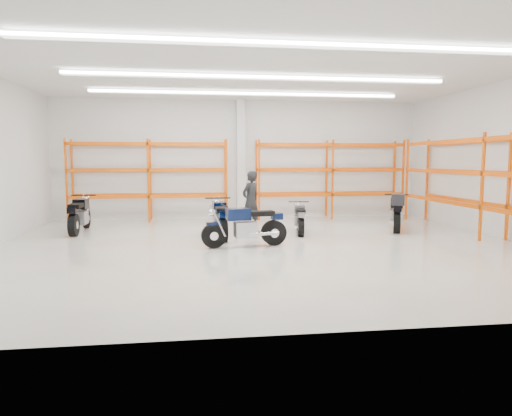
{
  "coord_description": "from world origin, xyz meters",
  "views": [
    {
      "loc": [
        -1.75,
        -11.58,
        2.26
      ],
      "look_at": [
        -0.13,
        0.5,
        0.96
      ],
      "focal_mm": 32.0,
      "sensor_mm": 36.0,
      "label": 1
    }
  ],
  "objects": [
    {
      "name": "ground",
      "position": [
        0.0,
        0.0,
        0.0
      ],
      "size": [
        14.0,
        14.0,
        0.0
      ],
      "primitive_type": "plane",
      "color": "beige",
      "rests_on": "ground"
    },
    {
      "name": "room_shell",
      "position": [
        0.0,
        0.03,
        3.28
      ],
      "size": [
        14.02,
        12.02,
        4.51
      ],
      "color": "white",
      "rests_on": "ground"
    },
    {
      "name": "motorcycle_back_b",
      "position": [
        -1.04,
        1.49,
        0.53
      ],
      "size": [
        0.76,
        2.29,
        1.12
      ],
      "color": "black",
      "rests_on": "ground"
    },
    {
      "name": "motorcycle_back_c",
      "position": [
        1.41,
        1.94,
        0.44
      ],
      "size": [
        0.69,
        1.91,
        0.94
      ],
      "color": "black",
      "rests_on": "ground"
    },
    {
      "name": "motorcycle_main",
      "position": [
        -0.39,
        0.07,
        0.52
      ],
      "size": [
        2.26,
        0.75,
        1.11
      ],
      "color": "black",
      "rests_on": "ground"
    },
    {
      "name": "pallet_racking_back_left",
      "position": [
        -3.4,
        5.48,
        1.79
      ],
      "size": [
        5.67,
        0.87,
        3.0
      ],
      "color": "#FF4700",
      "rests_on": "ground"
    },
    {
      "name": "structural_column",
      "position": [
        0.0,
        5.82,
        2.25
      ],
      "size": [
        0.32,
        0.32,
        4.5
      ],
      "primitive_type": "cube",
      "color": "white",
      "rests_on": "ground"
    },
    {
      "name": "pallet_racking_back_right",
      "position": [
        3.4,
        5.48,
        1.79
      ],
      "size": [
        5.67,
        0.87,
        3.0
      ],
      "color": "#FF4700",
      "rests_on": "ground"
    },
    {
      "name": "motorcycle_back_d",
      "position": [
        4.6,
        2.1,
        0.58
      ],
      "size": [
        1.21,
        2.27,
        1.22
      ],
      "color": "black",
      "rests_on": "ground"
    },
    {
      "name": "pallet_racking_side",
      "position": [
        6.48,
        0.0,
        1.81
      ],
      "size": [
        0.87,
        9.07,
        3.0
      ],
      "color": "#FF4700",
      "rests_on": "ground"
    },
    {
      "name": "motorcycle_back_a",
      "position": [
        -5.32,
        3.01,
        0.53
      ],
      "size": [
        0.76,
        2.3,
        1.13
      ],
      "color": "black",
      "rests_on": "ground"
    },
    {
      "name": "standing_man",
      "position": [
        0.01,
        2.82,
        0.95
      ],
      "size": [
        0.82,
        0.8,
        1.9
      ],
      "primitive_type": "imported",
      "rotation": [
        0.0,
        0.0,
        3.86
      ],
      "color": "black",
      "rests_on": "ground"
    }
  ]
}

